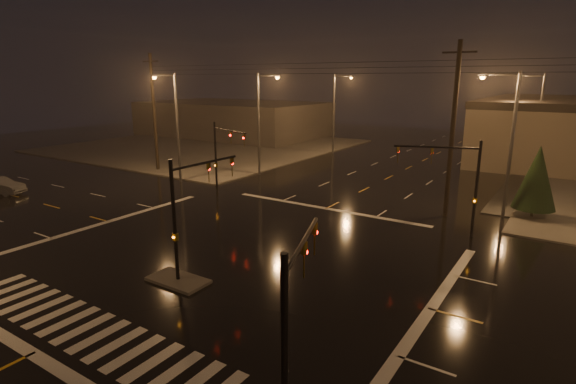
# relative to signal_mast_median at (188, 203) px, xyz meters

# --- Properties ---
(ground) EXTENTS (140.00, 140.00, 0.00)m
(ground) POSITION_rel_signal_mast_median_xyz_m (-0.00, 3.07, -3.75)
(ground) COLOR black
(ground) RESTS_ON ground
(sidewalk_nw) EXTENTS (36.00, 36.00, 0.12)m
(sidewalk_nw) POSITION_rel_signal_mast_median_xyz_m (-30.00, 33.07, -3.69)
(sidewalk_nw) COLOR #494641
(sidewalk_nw) RESTS_ON ground
(median_island) EXTENTS (3.00, 1.60, 0.15)m
(median_island) POSITION_rel_signal_mast_median_xyz_m (-0.00, -0.93, -3.68)
(median_island) COLOR #494641
(median_island) RESTS_ON ground
(crosswalk) EXTENTS (15.00, 2.60, 0.01)m
(crosswalk) POSITION_rel_signal_mast_median_xyz_m (-0.00, -5.93, -3.75)
(crosswalk) COLOR beige
(crosswalk) RESTS_ON ground
(stop_bar_near) EXTENTS (16.00, 0.50, 0.01)m
(stop_bar_near) POSITION_rel_signal_mast_median_xyz_m (-0.00, -7.93, -3.75)
(stop_bar_near) COLOR beige
(stop_bar_near) RESTS_ON ground
(stop_bar_far) EXTENTS (16.00, 0.50, 0.01)m
(stop_bar_far) POSITION_rel_signal_mast_median_xyz_m (-0.00, 14.07, -3.75)
(stop_bar_far) COLOR beige
(stop_bar_far) RESTS_ON ground
(commercial_block) EXTENTS (30.00, 18.00, 5.60)m
(commercial_block) POSITION_rel_signal_mast_median_xyz_m (-35.00, 45.07, -0.95)
(commercial_block) COLOR #403A38
(commercial_block) RESTS_ON ground
(signal_mast_median) EXTENTS (0.25, 4.59, 6.00)m
(signal_mast_median) POSITION_rel_signal_mast_median_xyz_m (0.00, 0.00, 0.00)
(signal_mast_median) COLOR black
(signal_mast_median) RESTS_ON ground
(signal_mast_ne) EXTENTS (4.84, 1.86, 6.00)m
(signal_mast_ne) POSITION_rel_signal_mast_median_xyz_m (9.50, 13.21, 0.04)
(signal_mast_ne) COLOR black
(signal_mast_ne) RESTS_ON ground
(signal_mast_nw) EXTENTS (4.84, 1.86, 6.00)m
(signal_mast_nw) POSITION_rel_signal_mast_median_xyz_m (-9.50, 13.21, 0.04)
(signal_mast_nw) COLOR black
(signal_mast_nw) RESTS_ON ground
(signal_mast_se) EXTENTS (1.55, 3.87, 6.00)m
(signal_mast_se) POSITION_rel_signal_mast_median_xyz_m (10.23, -6.68, -0.04)
(signal_mast_se) COLOR black
(signal_mast_se) RESTS_ON ground
(streetlight_1) EXTENTS (2.77, 0.32, 10.00)m
(streetlight_1) POSITION_rel_signal_mast_median_xyz_m (-11.18, 21.07, 2.05)
(streetlight_1) COLOR #38383A
(streetlight_1) RESTS_ON ground
(streetlight_2) EXTENTS (2.77, 0.32, 10.00)m
(streetlight_2) POSITION_rel_signal_mast_median_xyz_m (-11.18, 37.07, 2.05)
(streetlight_2) COLOR #38383A
(streetlight_2) RESTS_ON ground
(streetlight_3) EXTENTS (2.77, 0.32, 10.00)m
(streetlight_3) POSITION_rel_signal_mast_median_xyz_m (11.18, 19.07, 2.05)
(streetlight_3) COLOR #38383A
(streetlight_3) RESTS_ON ground
(streetlight_4) EXTENTS (2.77, 0.32, 10.00)m
(streetlight_4) POSITION_rel_signal_mast_median_xyz_m (11.18, 39.07, 2.05)
(streetlight_4) COLOR #38383A
(streetlight_4) RESTS_ON ground
(streetlight_5) EXTENTS (0.32, 2.77, 10.00)m
(streetlight_5) POSITION_rel_signal_mast_median_xyz_m (-16.00, 14.26, 2.05)
(streetlight_5) COLOR #38383A
(streetlight_5) RESTS_ON ground
(utility_pole_0) EXTENTS (2.20, 0.32, 12.00)m
(utility_pole_0) POSITION_rel_signal_mast_median_xyz_m (-22.00, 17.07, 2.38)
(utility_pole_0) COLOR black
(utility_pole_0) RESTS_ON ground
(utility_pole_1) EXTENTS (2.20, 0.32, 12.00)m
(utility_pole_1) POSITION_rel_signal_mast_median_xyz_m (8.00, 17.07, 2.38)
(utility_pole_1) COLOR black
(utility_pole_1) RESTS_ON ground
(conifer_0) EXTENTS (2.84, 2.84, 5.14)m
(conifer_0) POSITION_rel_signal_mast_median_xyz_m (13.23, 19.94, -0.84)
(conifer_0) COLOR black
(conifer_0) RESTS_ON ground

